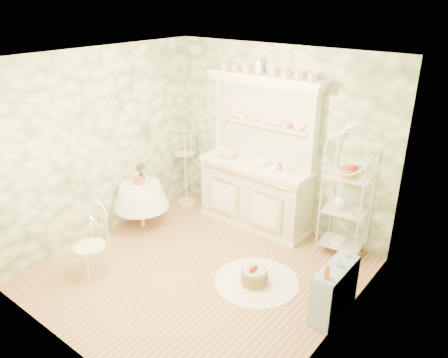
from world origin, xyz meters
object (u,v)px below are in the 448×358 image
Objects in this scene: bakers_rack at (346,198)px; floor_basket at (254,276)px; round_table at (141,204)px; cafe_chair at (90,247)px; kitchen_dresser at (256,155)px; side_shelf at (334,290)px; birdcage_stand at (185,162)px.

bakers_rack reaches higher than floor_basket.
cafe_chair is (0.49, -1.28, 0.06)m from round_table.
kitchen_dresser reaches higher than side_shelf.
cafe_chair reaches higher than side_shelf.
bakers_rack is 2.26× the size of round_table.
floor_basket is at bearing -27.22° from birdcage_stand.
floor_basket is (2.20, -1.13, -0.66)m from birdcage_stand.
floor_basket is at bearing 30.56° from cafe_chair.
side_shelf is at bearing -17.83° from birdcage_stand.
bakers_rack reaches higher than side_shelf.
birdcage_stand reaches higher than side_shelf.
kitchen_dresser is 2.63× the size of cafe_chair.
bakers_rack is 5.26× the size of floor_basket.
bakers_rack is 1.10× the size of birdcage_stand.
round_table is 1.37m from cafe_chair.
kitchen_dresser is 1.87m from floor_basket.
cafe_chair is 2.73× the size of floor_basket.
birdcage_stand is at bearing 90.95° from round_table.
side_shelf is at bearing -0.33° from round_table.
side_shelf is 3.18m from round_table.
birdcage_stand is at bearing 152.78° from floor_basket.
side_shelf is 2.27× the size of floor_basket.
side_shelf is at bearing -31.90° from kitchen_dresser.
bakers_rack is at bearing 23.92° from round_table.
side_shelf is at bearing 5.83° from floor_basket.
cafe_chair is at bearing -69.14° from round_table.
floor_basket is at bearing -3.16° from round_table.
birdcage_stand is (-0.02, 1.01, 0.39)m from round_table.
birdcage_stand is (-2.73, -0.20, -0.08)m from bakers_rack.
cafe_chair is 0.57× the size of birdcage_stand.
bakers_rack is (1.42, 0.05, -0.30)m from kitchen_dresser.
kitchen_dresser is at bearing 67.68° from cafe_chair.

